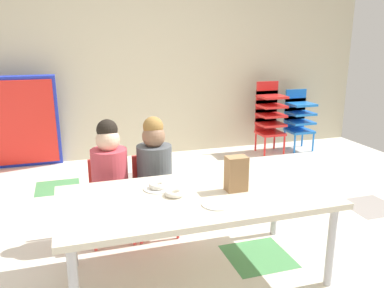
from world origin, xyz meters
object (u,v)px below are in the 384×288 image
(seated_child_near_camera, at_px, (109,170))
(seated_child_middle_seat, at_px, (154,165))
(paper_plate_near_edge, at_px, (158,188))
(donut_powdered_loose, at_px, (175,193))
(craft_table, at_px, (196,201))
(paper_plate_center_table, at_px, (217,204))
(donut_powdered_on_plate, at_px, (158,185))
(folded_activity_table, at_px, (17,124))
(kid_chair_red_stack, at_px, (270,113))
(kid_chair_blue_stack, at_px, (299,116))
(paper_bag_brown, at_px, (236,174))

(seated_child_near_camera, xyz_separation_m, seated_child_middle_seat, (0.33, 0.00, 0.00))
(paper_plate_near_edge, height_order, donut_powdered_loose, donut_powdered_loose)
(craft_table, distance_m, paper_plate_near_edge, 0.26)
(paper_plate_center_table, xyz_separation_m, donut_powdered_on_plate, (-0.27, 0.34, 0.02))
(seated_child_middle_seat, relative_size, paper_plate_near_edge, 5.10)
(paper_plate_near_edge, bearing_deg, seated_child_middle_seat, 80.56)
(seated_child_middle_seat, xyz_separation_m, paper_plate_center_table, (0.19, -0.81, 0.00))
(folded_activity_table, bearing_deg, kid_chair_red_stack, -3.83)
(folded_activity_table, xyz_separation_m, paper_plate_center_table, (1.33, -2.78, 0.02))
(paper_plate_center_table, bearing_deg, seated_child_near_camera, 122.84)
(paper_plate_near_edge, relative_size, donut_powdered_on_plate, 1.60)
(paper_plate_near_edge, bearing_deg, paper_plate_center_table, -51.26)
(seated_child_near_camera, bearing_deg, donut_powdered_on_plate, -61.92)
(kid_chair_red_stack, xyz_separation_m, donut_powdered_on_plate, (-2.00, -2.24, 0.06))
(kid_chair_blue_stack, height_order, folded_activity_table, folded_activity_table)
(craft_table, relative_size, kid_chair_red_stack, 1.79)
(seated_child_middle_seat, relative_size, paper_plate_center_table, 5.10)
(paper_bag_brown, bearing_deg, seated_child_near_camera, 138.06)
(kid_chair_red_stack, xyz_separation_m, paper_plate_center_table, (-1.72, -2.58, 0.04))
(folded_activity_table, distance_m, donut_powdered_loose, 2.82)
(paper_bag_brown, height_order, donut_powdered_loose, paper_bag_brown)
(seated_child_near_camera, height_order, paper_bag_brown, seated_child_near_camera)
(paper_bag_brown, bearing_deg, kid_chair_red_stack, 57.47)
(paper_plate_center_table, bearing_deg, donut_powdered_loose, 134.47)
(seated_child_near_camera, distance_m, seated_child_middle_seat, 0.33)
(seated_child_near_camera, relative_size, paper_plate_center_table, 5.10)
(paper_bag_brown, relative_size, donut_powdered_loose, 1.80)
(paper_bag_brown, bearing_deg, seated_child_middle_seat, 120.83)
(paper_bag_brown, xyz_separation_m, paper_plate_near_edge, (-0.46, 0.17, -0.11))
(folded_activity_table, bearing_deg, seated_child_near_camera, -67.66)
(folded_activity_table, bearing_deg, donut_powdered_loose, -66.26)
(seated_child_middle_seat, relative_size, donut_powdered_loose, 7.52)
(craft_table, bearing_deg, paper_bag_brown, -1.81)
(paper_plate_center_table, bearing_deg, seated_child_middle_seat, 103.37)
(kid_chair_red_stack, bearing_deg, craft_table, -126.77)
(kid_chair_blue_stack, height_order, paper_plate_center_table, kid_chair_blue_stack)
(donut_powdered_on_plate, height_order, donut_powdered_loose, donut_powdered_on_plate)
(donut_powdered_loose, bearing_deg, kid_chair_blue_stack, 45.22)
(seated_child_near_camera, relative_size, donut_powdered_on_plate, 8.14)
(seated_child_middle_seat, bearing_deg, paper_plate_near_edge, -99.44)
(seated_child_middle_seat, height_order, donut_powdered_on_plate, seated_child_middle_seat)
(craft_table, bearing_deg, paper_plate_center_table, -68.92)
(paper_plate_near_edge, distance_m, donut_powdered_on_plate, 0.02)
(kid_chair_red_stack, bearing_deg, donut_powdered_loose, -128.99)
(folded_activity_table, height_order, paper_plate_center_table, folded_activity_table)
(donut_powdered_on_plate, bearing_deg, paper_plate_center_table, -51.26)
(paper_bag_brown, relative_size, paper_plate_center_table, 1.22)
(folded_activity_table, distance_m, paper_bag_brown, 3.03)
(kid_chair_red_stack, bearing_deg, kid_chair_blue_stack, -0.04)
(folded_activity_table, height_order, donut_powdered_loose, folded_activity_table)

